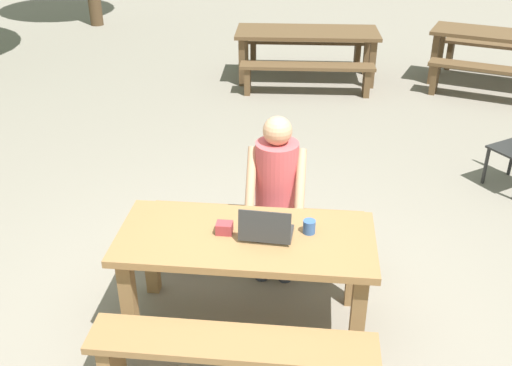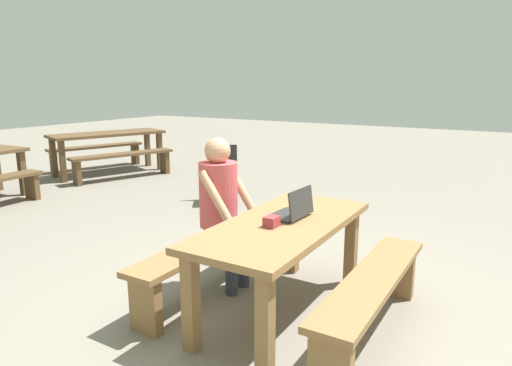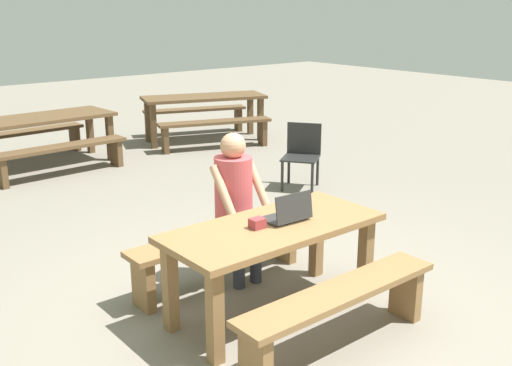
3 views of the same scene
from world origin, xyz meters
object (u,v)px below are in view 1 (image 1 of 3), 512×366
(coffee_mug, at_px, (309,227))
(picnic_table_rear, at_px, (307,37))
(picnic_table_front, at_px, (246,250))
(laptop, at_px, (266,230))
(person_seated, at_px, (276,185))
(small_pouch, at_px, (224,228))
(picnic_table_mid, at_px, (508,42))

(coffee_mug, relative_size, picnic_table_rear, 0.04)
(picnic_table_front, distance_m, picnic_table_rear, 5.37)
(laptop, distance_m, coffee_mug, 0.29)
(laptop, distance_m, person_seated, 0.65)
(small_pouch, xyz_separation_m, person_seated, (0.29, 0.62, -0.01))
(picnic_table_mid, height_order, picnic_table_rear, picnic_table_mid)
(small_pouch, height_order, picnic_table_rear, small_pouch)
(picnic_table_front, relative_size, person_seated, 1.31)
(laptop, relative_size, picnic_table_rear, 0.16)
(picnic_table_front, height_order, laptop, laptop)
(picnic_table_rear, bearing_deg, small_pouch, -96.88)
(small_pouch, height_order, coffee_mug, coffee_mug)
(small_pouch, bearing_deg, picnic_table_rear, 85.78)
(picnic_table_mid, bearing_deg, small_pouch, -101.69)
(picnic_table_front, height_order, picnic_table_rear, picnic_table_rear)
(picnic_table_front, distance_m, laptop, 0.22)
(small_pouch, bearing_deg, person_seated, 65.16)
(laptop, height_order, person_seated, person_seated)
(small_pouch, relative_size, person_seated, 0.08)
(picnic_table_front, height_order, coffee_mug, coffee_mug)
(picnic_table_mid, bearing_deg, picnic_table_front, -100.48)
(picnic_table_front, xyz_separation_m, picnic_table_rear, (0.25, 5.36, 0.03))
(person_seated, xyz_separation_m, picnic_table_mid, (2.90, 4.66, -0.09))
(laptop, distance_m, picnic_table_mid, 6.06)
(coffee_mug, relative_size, picnic_table_mid, 0.04)
(person_seated, xyz_separation_m, picnic_table_rear, (0.11, 4.72, -0.12))
(coffee_mug, distance_m, picnic_table_mid, 5.85)
(picnic_table_front, xyz_separation_m, coffee_mug, (0.40, 0.07, 0.16))
(laptop, distance_m, picnic_table_rear, 5.38)
(person_seated, distance_m, picnic_table_mid, 5.49)
(picnic_table_mid, bearing_deg, person_seated, -102.47)
(laptop, bearing_deg, picnic_table_mid, -115.37)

